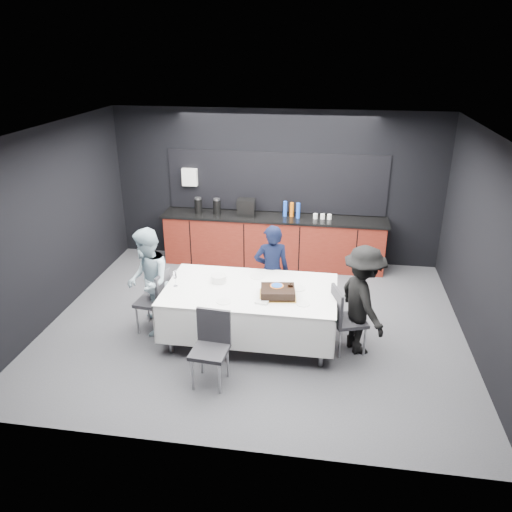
{
  "coord_description": "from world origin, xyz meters",
  "views": [
    {
      "loc": [
        0.99,
        -6.33,
        3.85
      ],
      "look_at": [
        0.0,
        0.1,
        1.05
      ],
      "focal_mm": 35.0,
      "sensor_mm": 36.0,
      "label": 1
    }
  ],
  "objects": [
    {
      "name": "loose_plate_far",
      "position": [
        0.03,
        -0.0,
        0.78
      ],
      "size": [
        0.22,
        0.22,
        0.01
      ],
      "primitive_type": "cylinder",
      "color": "white",
      "rests_on": "party_table"
    },
    {
      "name": "chair_left",
      "position": [
        -1.34,
        -0.38,
        0.53
      ],
      "size": [
        0.47,
        0.47,
        0.92
      ],
      "color": "#2C2B30",
      "rests_on": "ground"
    },
    {
      "name": "fork_pile",
      "position": [
        0.21,
        -0.78,
        0.79
      ],
      "size": [
        0.18,
        0.13,
        0.03
      ],
      "primitive_type": "cube",
      "rotation": [
        0.0,
        0.0,
        -0.2
      ],
      "color": "white",
      "rests_on": "party_table"
    },
    {
      "name": "party_table",
      "position": [
        0.0,
        -0.4,
        0.64
      ],
      "size": [
        2.32,
        1.32,
        0.78
      ],
      "color": "#99999E",
      "rests_on": "ground"
    },
    {
      "name": "kitchenette",
      "position": [
        -0.02,
        2.22,
        0.54
      ],
      "size": [
        4.1,
        0.64,
        2.05
      ],
      "color": "#58160D",
      "rests_on": "ground"
    },
    {
      "name": "plate_stack",
      "position": [
        -0.47,
        -0.26,
        0.83
      ],
      "size": [
        0.22,
        0.22,
        0.1
      ],
      "primitive_type": "cylinder",
      "color": "white",
      "rests_on": "party_table"
    },
    {
      "name": "chair_near",
      "position": [
        -0.31,
        -1.39,
        0.53
      ],
      "size": [
        0.45,
        0.45,
        0.92
      ],
      "color": "#2C2B30",
      "rests_on": "ground"
    },
    {
      "name": "loose_plate_right_b",
      "position": [
        0.74,
        -0.72,
        0.78
      ],
      "size": [
        0.18,
        0.18,
        0.01
      ],
      "primitive_type": "cylinder",
      "color": "white",
      "rests_on": "party_table"
    },
    {
      "name": "cake_assembly",
      "position": [
        0.39,
        -0.55,
        0.84
      ],
      "size": [
        0.52,
        0.45,
        0.16
      ],
      "color": "gold",
      "rests_on": "party_table"
    },
    {
      "name": "room_shell",
      "position": [
        0.0,
        0.0,
        1.86
      ],
      "size": [
        6.04,
        5.04,
        2.82
      ],
      "color": "white",
      "rests_on": "ground"
    },
    {
      "name": "loose_plate_near",
      "position": [
        -0.28,
        -0.81,
        0.78
      ],
      "size": [
        0.19,
        0.19,
        0.01
      ],
      "primitive_type": "cylinder",
      "color": "white",
      "rests_on": "party_table"
    },
    {
      "name": "loose_plate_right_a",
      "position": [
        0.63,
        -0.29,
        0.78
      ],
      "size": [
        0.21,
        0.21,
        0.01
      ],
      "primitive_type": "cylinder",
      "color": "white",
      "rests_on": "party_table"
    },
    {
      "name": "chair_right",
      "position": [
        1.27,
        -0.51,
        0.53
      ],
      "size": [
        0.53,
        0.53,
        0.92
      ],
      "color": "#2C2B30",
      "rests_on": "ground"
    },
    {
      "name": "person_left",
      "position": [
        -1.45,
        -0.39,
        0.77
      ],
      "size": [
        0.81,
        0.9,
        1.54
      ],
      "primitive_type": "imported",
      "rotation": [
        0.0,
        0.0,
        -1.21
      ],
      "color": "#9EBAC7",
      "rests_on": "ground"
    },
    {
      "name": "champagne_flute",
      "position": [
        -1.02,
        -0.48,
        0.94
      ],
      "size": [
        0.06,
        0.06,
        0.22
      ],
      "color": "white",
      "rests_on": "party_table"
    },
    {
      "name": "person_right",
      "position": [
        1.49,
        -0.44,
        0.75
      ],
      "size": [
        0.91,
        1.11,
        1.5
      ],
      "primitive_type": "imported",
      "rotation": [
        0.0,
        0.0,
        2.01
      ],
      "color": "black",
      "rests_on": "ground"
    },
    {
      "name": "ground",
      "position": [
        0.0,
        0.0,
        0.0
      ],
      "size": [
        6.0,
        6.0,
        0.0
      ],
      "primitive_type": "plane",
      "color": "#48494E",
      "rests_on": "ground"
    },
    {
      "name": "person_center",
      "position": [
        0.2,
        0.32,
        0.72
      ],
      "size": [
        0.6,
        0.47,
        1.45
      ],
      "primitive_type": "imported",
      "rotation": [
        0.0,
        0.0,
        3.39
      ],
      "color": "black",
      "rests_on": "ground"
    }
  ]
}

